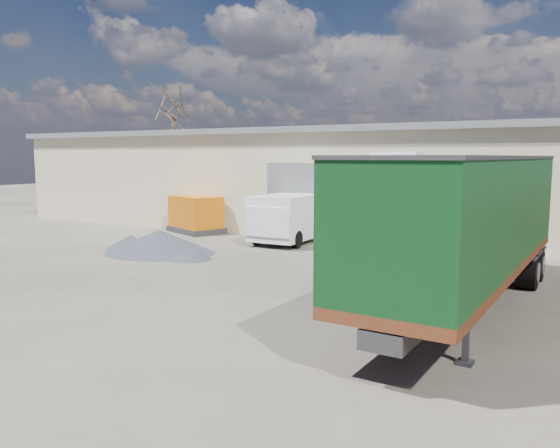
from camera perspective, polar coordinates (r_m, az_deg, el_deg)
The scene contains 8 objects.
ground at distance 16.36m, azimuth -6.61°, elevation -6.76°, with size 120.00×120.00×0.00m, color black.
warehouse at distance 32.72m, azimuth 0.95°, elevation 4.90°, with size 30.60×12.60×5.42m.
bare_tree at distance 42.92m, azimuth -11.10°, elevation 12.31°, with size 4.00×4.00×9.60m.
tractor_unit at distance 18.25m, azimuth 14.68°, elevation -0.07°, with size 5.23×6.16×4.05m.
box_trailer at distance 14.48m, azimuth 19.28°, elevation 0.69°, with size 3.20×11.91×3.92m.
panel_van at distance 25.08m, azimuth 1.35°, elevation 0.73°, with size 2.27×5.38×2.18m.
orange_skip at distance 28.43m, azimuth -8.80°, elevation 0.77°, with size 3.51×2.92×1.88m.
gravel_heap at distance 22.69m, azimuth -12.65°, elevation -1.86°, with size 6.12×5.62×0.96m.
Camera 1 is at (9.21, -12.95, 3.90)m, focal length 35.00 mm.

